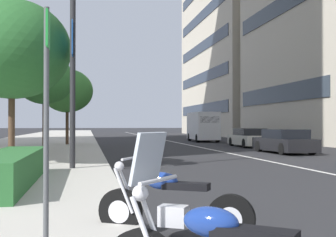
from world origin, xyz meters
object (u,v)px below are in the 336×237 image
motorcycle_nearest_camera (172,207)px  car_lead_in_lane (249,138)px  street_lamp_with_banners (84,14)px  delivery_van_ahead (203,126)px  street_tree_far_plaza (12,49)px  parking_sign_by_curb (47,106)px  car_mid_block_traffic (284,142)px  street_tree_near_plaza_corner (67,91)px  street_tree_by_lamp_post (45,80)px

motorcycle_nearest_camera → car_lead_in_lane: bearing=-83.6°
motorcycle_nearest_camera → street_lamp_with_banners: bearing=-53.0°
motorcycle_nearest_camera → delivery_van_ahead: 35.33m
street_tree_far_plaza → parking_sign_by_curb: bearing=-169.2°
parking_sign_by_curb → street_lamp_with_banners: 10.46m
delivery_van_ahead → street_lamp_with_banners: bearing=159.2°
car_mid_block_traffic → street_tree_far_plaza: street_tree_far_plaza is taller
delivery_van_ahead → parking_sign_by_curb: 36.74m
car_mid_block_traffic → delivery_van_ahead: 17.01m
street_tree_far_plaza → street_tree_near_plaza_corner: street_tree_far_plaza is taller
delivery_van_ahead → street_lamp_with_banners: size_ratio=0.64×
car_mid_block_traffic → parking_sign_by_curb: parking_sign_by_curb is taller
delivery_van_ahead → street_tree_by_lamp_post: 20.17m
car_mid_block_traffic → street_lamp_with_banners: 14.20m
street_tree_by_lamp_post → motorcycle_nearest_camera: bearing=-169.7°
parking_sign_by_curb → street_tree_near_plaza_corner: bearing=2.0°
street_tree_near_plaza_corner → car_lead_in_lane: bearing=-102.7°
car_lead_in_lane → parking_sign_by_curb: bearing=156.9°
car_lead_in_lane → delivery_van_ahead: delivery_van_ahead is taller
motorcycle_nearest_camera → car_lead_in_lane: car_lead_in_lane is taller
car_mid_block_traffic → street_tree_far_plaza: (-7.01, 13.08, 3.51)m
car_mid_block_traffic → street_tree_by_lamp_post: street_tree_by_lamp_post is taller
delivery_van_ahead → car_mid_block_traffic: bearing=-177.6°
street_tree_far_plaza → street_tree_by_lamp_post: street_tree_far_plaza is taller
parking_sign_by_curb → street_tree_near_plaza_corner: 28.10m
delivery_van_ahead → parking_sign_by_curb: bearing=164.7°
delivery_van_ahead → street_tree_near_plaza_corner: (-7.12, 11.77, 2.54)m
car_lead_in_lane → delivery_van_ahead: 10.00m
street_lamp_with_banners → street_tree_near_plaza_corner: (18.11, 1.30, -1.20)m
street_lamp_with_banners → street_tree_near_plaza_corner: street_lamp_with_banners is taller
car_lead_in_lane → delivery_van_ahead: (9.93, 0.77, 0.79)m
delivery_van_ahead → street_tree_by_lamp_post: (-15.57, 12.57, 2.50)m
car_mid_block_traffic → street_lamp_with_banners: street_lamp_with_banners is taller
delivery_van_ahead → street_tree_far_plaza: street_tree_far_plaza is taller
motorcycle_nearest_camera → street_tree_far_plaza: size_ratio=0.35×
motorcycle_nearest_camera → street_tree_by_lamp_post: street_tree_by_lamp_post is taller
delivery_van_ahead → street_lamp_with_banners: street_lamp_with_banners is taller
delivery_van_ahead → street_tree_by_lamp_post: bearing=142.9°
car_lead_in_lane → street_lamp_with_banners: (-15.29, 11.24, 4.53)m
street_lamp_with_banners → street_tree_far_plaza: bearing=63.4°
car_lead_in_lane → street_lamp_with_banners: size_ratio=0.56×
car_mid_block_traffic → street_tree_far_plaza: 15.25m
motorcycle_nearest_camera → delivery_van_ahead: bearing=-76.3°
street_tree_near_plaza_corner → car_mid_block_traffic: bearing=-129.6°
motorcycle_nearest_camera → parking_sign_by_curb: 2.32m
street_tree_near_plaza_corner → street_lamp_with_banners: bearing=-175.9°
delivery_van_ahead → street_lamp_with_banners: 27.57m
car_mid_block_traffic → car_lead_in_lane: car_mid_block_traffic is taller
car_mid_block_traffic → street_lamp_with_banners: (-8.23, 10.65, 4.53)m
motorcycle_nearest_camera → street_lamp_with_banners: (8.87, 1.27, 4.74)m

